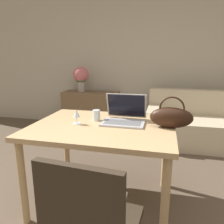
{
  "coord_description": "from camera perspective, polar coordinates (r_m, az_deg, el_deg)",
  "views": [
    {
      "loc": [
        0.46,
        -1.03,
        1.33
      ],
      "look_at": [
        0.04,
        0.72,
        0.89
      ],
      "focal_mm": 35.0,
      "sensor_mm": 36.0,
      "label": 1
    }
  ],
  "objects": [
    {
      "name": "wall_back",
      "position": [
        4.2,
        7.4,
        14.13
      ],
      "size": [
        10.0,
        0.06,
        2.7
      ],
      "color": "#BCB29E",
      "rests_on": "ground_plane"
    },
    {
      "name": "dining_table",
      "position": [
        1.93,
        -2.42,
        -5.96
      ],
      "size": [
        1.22,
        0.93,
        0.77
      ],
      "color": "tan",
      "rests_on": "ground_plane"
    },
    {
      "name": "couch",
      "position": [
        3.72,
        21.51,
        -3.4
      ],
      "size": [
        1.58,
        0.88,
        0.82
      ],
      "color": "#C1B293",
      "rests_on": "ground_plane"
    },
    {
      "name": "sideboard",
      "position": [
        4.16,
        -5.48,
        0.39
      ],
      "size": [
        1.04,
        0.4,
        0.71
      ],
      "color": "brown",
      "rests_on": "ground_plane"
    },
    {
      "name": "laptop",
      "position": [
        1.98,
        3.3,
        -0.68
      ],
      "size": [
        0.37,
        0.33,
        0.25
      ],
      "color": "#ADADB2",
      "rests_on": "dining_table"
    },
    {
      "name": "drinking_glass",
      "position": [
        2.03,
        -4.12,
        -0.85
      ],
      "size": [
        0.07,
        0.07,
        0.1
      ],
      "color": "silver",
      "rests_on": "dining_table"
    },
    {
      "name": "wine_glass",
      "position": [
        1.93,
        -9.27,
        -0.7
      ],
      "size": [
        0.07,
        0.07,
        0.13
      ],
      "color": "silver",
      "rests_on": "dining_table"
    },
    {
      "name": "handbag",
      "position": [
        1.87,
        15.22,
        -1.27
      ],
      "size": [
        0.35,
        0.14,
        0.26
      ],
      "color": "black",
      "rests_on": "dining_table"
    },
    {
      "name": "flower_vase",
      "position": [
        4.14,
        -8.12,
        9.15
      ],
      "size": [
        0.29,
        0.29,
        0.46
      ],
      "color": "#9E998E",
      "rests_on": "sideboard"
    }
  ]
}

